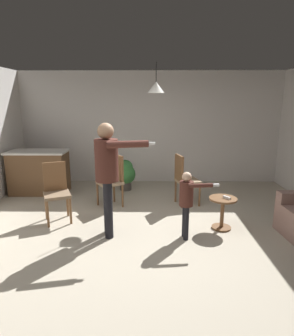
# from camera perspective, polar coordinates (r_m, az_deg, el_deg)

# --- Properties ---
(ground) EXTENTS (7.68, 7.68, 0.00)m
(ground) POSITION_cam_1_polar(r_m,az_deg,el_deg) (4.44, 0.69, -13.85)
(ground) COLOR #B2A893
(wall_back) EXTENTS (6.40, 0.10, 2.70)m
(wall_back) POSITION_cam_1_polar(r_m,az_deg,el_deg) (7.18, 0.72, 7.91)
(wall_back) COLOR silver
(wall_back) RESTS_ON ground
(kitchen_counter) EXTENTS (1.26, 0.66, 0.95)m
(kitchen_counter) POSITION_cam_1_polar(r_m,az_deg,el_deg) (6.79, -20.45, -0.73)
(kitchen_counter) COLOR brown
(kitchen_counter) RESTS_ON ground
(side_table_by_couch) EXTENTS (0.44, 0.44, 0.52)m
(side_table_by_couch) POSITION_cam_1_polar(r_m,az_deg,el_deg) (4.80, 14.71, -7.90)
(side_table_by_couch) COLOR brown
(side_table_by_couch) RESTS_ON ground
(person_adult) EXTENTS (0.87, 0.49, 1.71)m
(person_adult) POSITION_cam_1_polar(r_m,az_deg,el_deg) (4.25, -7.69, 0.08)
(person_adult) COLOR black
(person_adult) RESTS_ON ground
(person_child) EXTENTS (0.55, 0.30, 1.02)m
(person_child) POSITION_cam_1_polar(r_m,az_deg,el_deg) (4.27, 7.94, -5.85)
(person_child) COLOR black
(person_child) RESTS_ON ground
(dining_chair_by_counter) EXTENTS (0.55, 0.55, 1.00)m
(dining_chair_by_counter) POSITION_cam_1_polar(r_m,az_deg,el_deg) (5.14, -17.42, -4.09)
(dining_chair_by_counter) COLOR brown
(dining_chair_by_counter) RESTS_ON ground
(dining_chair_near_wall) EXTENTS (0.52, 0.52, 1.00)m
(dining_chair_near_wall) POSITION_cam_1_polar(r_m,az_deg,el_deg) (5.68, 7.42, -1.92)
(dining_chair_near_wall) COLOR brown
(dining_chair_near_wall) RESTS_ON ground
(dining_chair_centre_back) EXTENTS (0.58, 0.58, 1.00)m
(dining_chair_centre_back) POSITION_cam_1_polar(r_m,az_deg,el_deg) (5.61, -6.68, -2.09)
(dining_chair_centre_back) COLOR brown
(dining_chair_centre_back) RESTS_ON ground
(potted_plant_corner) EXTENTS (0.46, 0.46, 0.70)m
(potted_plant_corner) POSITION_cam_1_polar(r_m,az_deg,el_deg) (6.61, -4.23, -1.09)
(potted_plant_corner) COLOR #4C4742
(potted_plant_corner) RESTS_ON ground
(spare_remote_on_table) EXTENTS (0.11, 0.12, 0.04)m
(spare_remote_on_table) POSITION_cam_1_polar(r_m,az_deg,el_deg) (4.71, 15.53, -5.64)
(spare_remote_on_table) COLOR white
(spare_remote_on_table) RESTS_ON side_table_by_couch
(ceiling_light_pendant) EXTENTS (0.32, 0.32, 0.55)m
(ceiling_light_pendant) POSITION_cam_1_polar(r_m,az_deg,el_deg) (5.52, 1.85, 15.62)
(ceiling_light_pendant) COLOR silver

